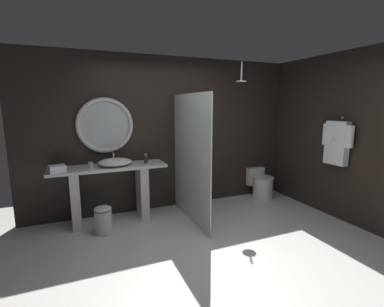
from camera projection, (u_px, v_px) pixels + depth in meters
name	position (u px, v px, depth m)	size (l,w,h in m)	color
ground_plane	(219.00, 257.00, 3.25)	(5.76, 5.76, 0.00)	silver
back_wall_panel	(168.00, 134.00, 4.75)	(4.80, 0.10, 2.60)	black
side_wall_right	(322.00, 135.00, 4.61)	(0.10, 2.47, 2.60)	black
vanity_counter	(110.00, 187.00, 4.18)	(1.70, 0.51, 0.88)	silver
vessel_sink	(115.00, 162.00, 4.13)	(0.50, 0.41, 0.18)	white
tumbler_cup	(91.00, 165.00, 4.00)	(0.07, 0.07, 0.08)	silver
soap_dispenser	(146.00, 159.00, 4.31)	(0.06, 0.06, 0.15)	#282D28
round_wall_mirror	(105.00, 125.00, 4.23)	(0.86, 0.07, 0.86)	silver
shower_glass_panel	(191.00, 159.00, 4.16)	(0.02, 1.41, 1.96)	silver
rain_shower_head	(241.00, 79.00, 4.51)	(0.17, 0.17, 0.33)	silver
hanging_bathrobe	(337.00, 141.00, 4.18)	(0.20, 0.52, 0.74)	silver
toilet	(261.00, 184.00, 5.34)	(0.40, 0.60, 0.56)	white
waste_bin	(103.00, 220.00, 3.83)	(0.24, 0.24, 0.40)	silver
folded_hand_towel	(57.00, 169.00, 3.71)	(0.20, 0.17, 0.10)	white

